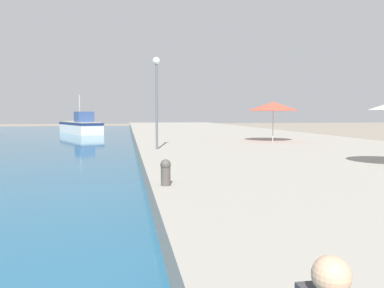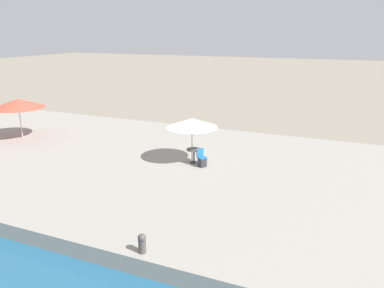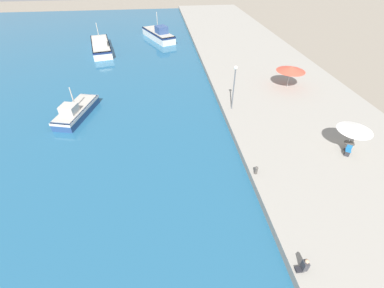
{
  "view_description": "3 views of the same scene",
  "coord_description": "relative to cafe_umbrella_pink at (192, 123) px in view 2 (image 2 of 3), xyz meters",
  "views": [
    {
      "loc": [
        -0.56,
        5.52,
        2.43
      ],
      "look_at": [
        1.5,
        17.37,
        1.46
      ],
      "focal_mm": 35.0,
      "sensor_mm": 36.0,
      "label": 1
    },
    {
      "loc": [
        -8.46,
        9.22,
        7.33
      ],
      "look_at": [
        8.75,
        16.52,
        1.66
      ],
      "focal_mm": 35.0,
      "sensor_mm": 36.0,
      "label": 2
    },
    {
      "loc": [
        -6.01,
        1.56,
        14.13
      ],
      "look_at": [
        -4.0,
        18.0,
        1.26
      ],
      "focal_mm": 24.0,
      "sensor_mm": 36.0,
      "label": 3
    }
  ],
  "objects": [
    {
      "name": "mooring_bollard",
      "position": [
        -8.39,
        -1.87,
        -1.79
      ],
      "size": [
        0.26,
        0.26,
        0.65
      ],
      "color": "#4C4742",
      "rests_on": "quay_promenade"
    },
    {
      "name": "cafe_umbrella_pink",
      "position": [
        0.0,
        0.0,
        0.0
      ],
      "size": [
        2.66,
        2.66,
        2.37
      ],
      "color": "#B7B7B7",
      "rests_on": "quay_promenade"
    },
    {
      "name": "cafe_umbrella_white",
      "position": [
        0.02,
        11.98,
        0.12
      ],
      "size": [
        3.26,
        3.26,
        2.55
      ],
      "color": "#B7B7B7",
      "rests_on": "quay_promenade"
    },
    {
      "name": "cafe_table",
      "position": [
        -0.03,
        -0.12,
        -1.61
      ],
      "size": [
        0.8,
        0.8,
        0.74
      ],
      "color": "#333338",
      "rests_on": "quay_promenade"
    },
    {
      "name": "cafe_chair_left",
      "position": [
        -0.42,
        -0.73,
        -1.81
      ],
      "size": [
        0.57,
        0.58,
        0.91
      ],
      "rotation": [
        0.0,
        0.0,
        2.57
      ],
      "color": "#2D2D33",
      "rests_on": "quay_promenade"
    }
  ]
}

